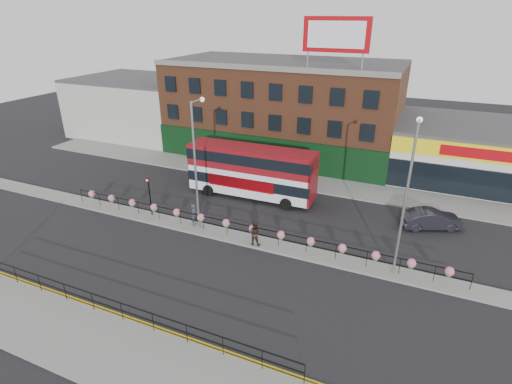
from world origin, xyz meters
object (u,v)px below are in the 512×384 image
at_px(double_decker_bus, 252,167).
at_px(lamp_column_west, 196,156).
at_px(car, 431,219).
at_px(pedestrian_a, 194,215).
at_px(lamp_column_east, 407,188).
at_px(pedestrian_b, 255,233).

height_order(double_decker_bus, lamp_column_west, lamp_column_west).
height_order(car, lamp_column_west, lamp_column_west).
relative_size(pedestrian_a, lamp_column_west, 0.18).
bearing_deg(lamp_column_west, double_decker_bus, 79.25).
height_order(double_decker_bus, lamp_column_east, lamp_column_east).
height_order(pedestrian_b, lamp_column_east, lamp_column_east).
relative_size(double_decker_bus, pedestrian_a, 6.47).
distance_m(double_decker_bus, car, 14.88).
bearing_deg(lamp_column_west, pedestrian_a, -175.55).
xyz_separation_m(lamp_column_west, lamp_column_east, (14.09, -0.08, 0.01)).
xyz_separation_m(double_decker_bus, pedestrian_b, (3.53, -7.46, -1.75)).
distance_m(car, pedestrian_b, 13.63).
relative_size(car, lamp_column_west, 0.50).
bearing_deg(pedestrian_b, car, -153.31).
bearing_deg(lamp_column_west, lamp_column_east, -0.33).
distance_m(pedestrian_b, lamp_column_west, 6.80).
relative_size(double_decker_bus, lamp_column_west, 1.18).
distance_m(double_decker_bus, pedestrian_a, 7.19).
height_order(double_decker_bus, pedestrian_a, double_decker_bus).
distance_m(double_decker_bus, lamp_column_west, 7.45).
relative_size(car, lamp_column_east, 0.50).
relative_size(double_decker_bus, lamp_column_east, 1.18).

